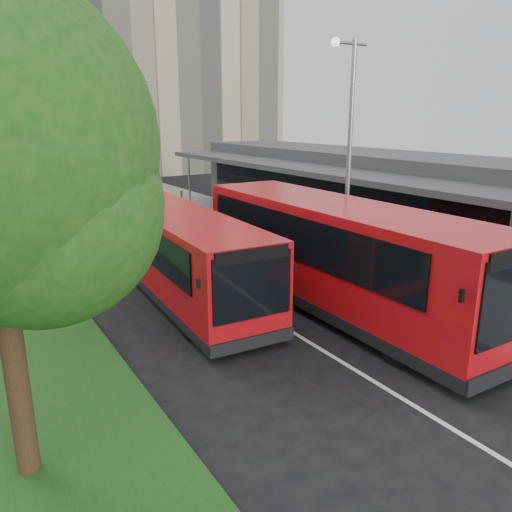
{
  "coord_description": "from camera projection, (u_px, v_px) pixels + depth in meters",
  "views": [
    {
      "loc": [
        -7.49,
        -10.91,
        5.71
      ],
      "look_at": [
        0.42,
        1.88,
        1.5
      ],
      "focal_mm": 35.0,
      "sensor_mm": 36.0,
      "label": 1
    }
  ],
  "objects": [
    {
      "name": "ground",
      "position": [
        278.0,
        324.0,
        14.27
      ],
      "size": [
        120.0,
        120.0,
        0.0
      ],
      "primitive_type": "plane",
      "color": "black",
      "rests_on": "ground"
    },
    {
      "name": "lamp_post_near",
      "position": [
        348.0,
        147.0,
        16.72
      ],
      "size": [
        1.44,
        0.28,
        8.0
      ],
      "color": "gray",
      "rests_on": "pavement"
    },
    {
      "name": "bus_main",
      "position": [
        337.0,
        256.0,
        15.06
      ],
      "size": [
        3.11,
        11.51,
        3.25
      ],
      "rotation": [
        0.0,
        0.0,
        -0.01
      ],
      "color": "#B31009",
      "rests_on": "ground"
    },
    {
      "name": "car_near",
      "position": [
        60.0,
        174.0,
        46.19
      ],
      "size": [
        1.57,
        3.59,
        1.2
      ],
      "primitive_type": "imported",
      "rotation": [
        0.0,
        0.0,
        0.04
      ],
      "color": "#5A1C0C",
      "rests_on": "ground"
    },
    {
      "name": "station_building",
      "position": [
        365.0,
        190.0,
        25.77
      ],
      "size": [
        7.7,
        26.0,
        4.0
      ],
      "color": "#333335",
      "rests_on": "ground"
    },
    {
      "name": "office_block",
      "position": [
        167.0,
        85.0,
        53.33
      ],
      "size": [
        22.0,
        12.0,
        18.0
      ],
      "primitive_type": "cube",
      "color": "tan",
      "rests_on": "ground"
    },
    {
      "name": "bus_second",
      "position": [
        181.0,
        254.0,
        16.09
      ],
      "size": [
        3.02,
        9.95,
        2.78
      ],
      "rotation": [
        0.0,
        0.0,
        -0.05
      ],
      "color": "#B31009",
      "rests_on": "ground"
    },
    {
      "name": "kerb_dashes",
      "position": [
        152.0,
        210.0,
        31.5
      ],
      "size": [
        0.12,
        56.0,
        0.01
      ],
      "color": "silver",
      "rests_on": "ground"
    },
    {
      "name": "bollard",
      "position": [
        182.0,
        198.0,
        32.06
      ],
      "size": [
        0.19,
        0.19,
        0.99
      ],
      "primitive_type": "cylinder",
      "rotation": [
        0.0,
        0.0,
        -0.26
      ],
      "color": "yellow",
      "rests_on": "pavement"
    },
    {
      "name": "lamp_post_far",
      "position": [
        144.0,
        132.0,
        33.1
      ],
      "size": [
        1.44,
        0.28,
        8.0
      ],
      "color": "gray",
      "rests_on": "pavement"
    },
    {
      "name": "pavement",
      "position": [
        185.0,
        203.0,
        33.67
      ],
      "size": [
        5.0,
        80.0,
        0.15
      ],
      "primitive_type": "cube",
      "color": "gray",
      "rests_on": "ground"
    },
    {
      "name": "lane_centre_line",
      "position": [
        120.0,
        228.0,
        26.56
      ],
      "size": [
        0.12,
        70.0,
        0.01
      ],
      "primitive_type": "cube",
      "color": "silver",
      "rests_on": "ground"
    },
    {
      "name": "litter_bin",
      "position": [
        243.0,
        218.0,
        26.21
      ],
      "size": [
        0.58,
        0.58,
        0.79
      ],
      "primitive_type": "cylinder",
      "rotation": [
        0.0,
        0.0,
        -0.41
      ],
      "color": "#342015",
      "rests_on": "pavement"
    },
    {
      "name": "car_far",
      "position": [
        15.0,
        170.0,
        49.53
      ],
      "size": [
        1.23,
        3.47,
        1.14
      ],
      "primitive_type": "imported",
      "rotation": [
        0.0,
        0.0,
        -0.01
      ],
      "color": "navy",
      "rests_on": "ground"
    }
  ]
}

